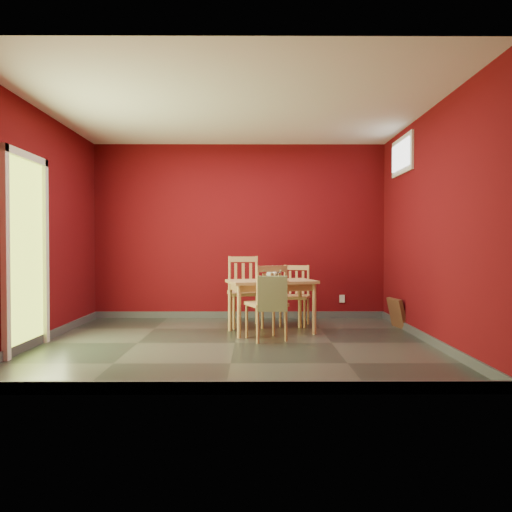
{
  "coord_description": "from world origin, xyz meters",
  "views": [
    {
      "loc": [
        0.22,
        -5.76,
        1.14
      ],
      "look_at": [
        0.25,
        0.45,
        1.0
      ],
      "focal_mm": 35.0,
      "sensor_mm": 36.0,
      "label": 1
    }
  ],
  "objects_px": {
    "chair_far_right": "(295,295)",
    "picture_frame": "(397,313)",
    "dining_table": "(271,287)",
    "chair_near": "(267,302)",
    "tote_bag": "(272,293)",
    "chair_far_left": "(245,291)",
    "cat": "(274,272)"
  },
  "relations": [
    {
      "from": "cat",
      "to": "picture_frame",
      "type": "distance_m",
      "value": 1.85
    },
    {
      "from": "chair_far_right",
      "to": "picture_frame",
      "type": "distance_m",
      "value": 1.42
    },
    {
      "from": "dining_table",
      "to": "chair_near",
      "type": "height_order",
      "value": "chair_near"
    },
    {
      "from": "tote_bag",
      "to": "dining_table",
      "type": "bearing_deg",
      "value": 88.91
    },
    {
      "from": "tote_bag",
      "to": "cat",
      "type": "xyz_separation_m",
      "value": [
        0.05,
        0.69,
        0.21
      ]
    },
    {
      "from": "chair_far_left",
      "to": "chair_far_right",
      "type": "xyz_separation_m",
      "value": [
        0.71,
        0.08,
        -0.07
      ]
    },
    {
      "from": "dining_table",
      "to": "picture_frame",
      "type": "height_order",
      "value": "dining_table"
    },
    {
      "from": "chair_far_left",
      "to": "cat",
      "type": "xyz_separation_m",
      "value": [
        0.38,
        -0.55,
        0.29
      ]
    },
    {
      "from": "chair_far_right",
      "to": "picture_frame",
      "type": "relative_size",
      "value": 2.03
    },
    {
      "from": "chair_far_left",
      "to": "cat",
      "type": "bearing_deg",
      "value": -55.33
    },
    {
      "from": "chair_far_left",
      "to": "chair_near",
      "type": "xyz_separation_m",
      "value": [
        0.29,
        -1.04,
        -0.04
      ]
    },
    {
      "from": "chair_far_left",
      "to": "chair_far_right",
      "type": "bearing_deg",
      "value": 6.33
    },
    {
      "from": "chair_far_right",
      "to": "picture_frame",
      "type": "bearing_deg",
      "value": -9.05
    },
    {
      "from": "chair_near",
      "to": "tote_bag",
      "type": "relative_size",
      "value": 1.9
    },
    {
      "from": "chair_far_right",
      "to": "tote_bag",
      "type": "distance_m",
      "value": 1.38
    },
    {
      "from": "tote_bag",
      "to": "picture_frame",
      "type": "relative_size",
      "value": 1.13
    },
    {
      "from": "chair_far_left",
      "to": "chair_far_right",
      "type": "distance_m",
      "value": 0.71
    },
    {
      "from": "chair_far_right",
      "to": "picture_frame",
      "type": "height_order",
      "value": "chair_far_right"
    },
    {
      "from": "cat",
      "to": "picture_frame",
      "type": "relative_size",
      "value": 0.99
    },
    {
      "from": "tote_bag",
      "to": "chair_far_right",
      "type": "bearing_deg",
      "value": 74.37
    },
    {
      "from": "dining_table",
      "to": "tote_bag",
      "type": "relative_size",
      "value": 2.57
    },
    {
      "from": "dining_table",
      "to": "picture_frame",
      "type": "xyz_separation_m",
      "value": [
        1.74,
        0.38,
        -0.4
      ]
    },
    {
      "from": "chair_far_right",
      "to": "chair_near",
      "type": "distance_m",
      "value": 1.2
    },
    {
      "from": "dining_table",
      "to": "chair_near",
      "type": "bearing_deg",
      "value": -97.09
    },
    {
      "from": "dining_table",
      "to": "cat",
      "type": "bearing_deg",
      "value": -44.84
    },
    {
      "from": "dining_table",
      "to": "chair_far_left",
      "type": "bearing_deg",
      "value": 123.9
    },
    {
      "from": "chair_far_right",
      "to": "cat",
      "type": "bearing_deg",
      "value": -117.19
    },
    {
      "from": "dining_table",
      "to": "cat",
      "type": "height_order",
      "value": "cat"
    },
    {
      "from": "dining_table",
      "to": "cat",
      "type": "xyz_separation_m",
      "value": [
        0.03,
        -0.03,
        0.19
      ]
    },
    {
      "from": "chair_far_right",
      "to": "cat",
      "type": "relative_size",
      "value": 2.05
    },
    {
      "from": "chair_far_left",
      "to": "picture_frame",
      "type": "relative_size",
      "value": 2.33
    },
    {
      "from": "dining_table",
      "to": "chair_far_right",
      "type": "bearing_deg",
      "value": 59.2
    }
  ]
}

